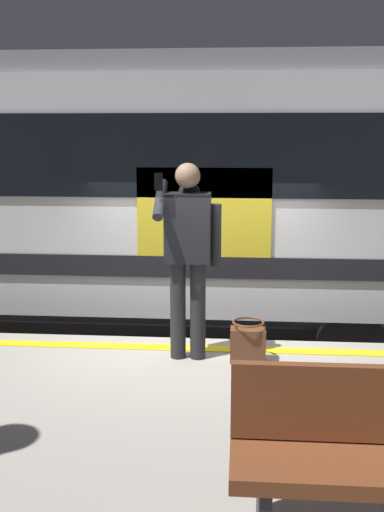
# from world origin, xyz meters

# --- Properties ---
(ground_plane) EXTENTS (24.92, 24.92, 0.00)m
(ground_plane) POSITION_xyz_m (0.00, 0.00, 0.00)
(ground_plane) COLOR #4C4742
(platform) EXTENTS (13.39, 3.65, 1.02)m
(platform) POSITION_xyz_m (0.00, 1.82, 0.51)
(platform) COLOR #9E998E
(platform) RESTS_ON ground
(safety_line) EXTENTS (13.12, 0.16, 0.01)m
(safety_line) POSITION_xyz_m (0.00, 0.30, 1.02)
(safety_line) COLOR yellow
(safety_line) RESTS_ON platform
(track_rail_near) EXTENTS (17.40, 0.08, 0.16)m
(track_rail_near) POSITION_xyz_m (0.00, -1.59, 0.08)
(track_rail_near) COLOR slate
(track_rail_near) RESTS_ON ground
(track_rail_far) EXTENTS (17.40, 0.08, 0.16)m
(track_rail_far) POSITION_xyz_m (0.00, -3.02, 0.08)
(track_rail_far) COLOR slate
(track_rail_far) RESTS_ON ground
(train_carriage) EXTENTS (11.46, 2.96, 3.75)m
(train_carriage) POSITION_xyz_m (1.98, -2.30, 2.41)
(train_carriage) COLOR silver
(train_carriage) RESTS_ON ground
(passenger) EXTENTS (0.57, 0.55, 1.76)m
(passenger) POSITION_xyz_m (0.04, 0.53, 2.07)
(passenger) COLOR #262628
(passenger) RESTS_ON platform
(handbag) EXTENTS (0.31, 0.29, 0.37)m
(handbag) POSITION_xyz_m (-0.51, 0.58, 1.19)
(handbag) COLOR #59331E
(handbag) RESTS_ON platform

